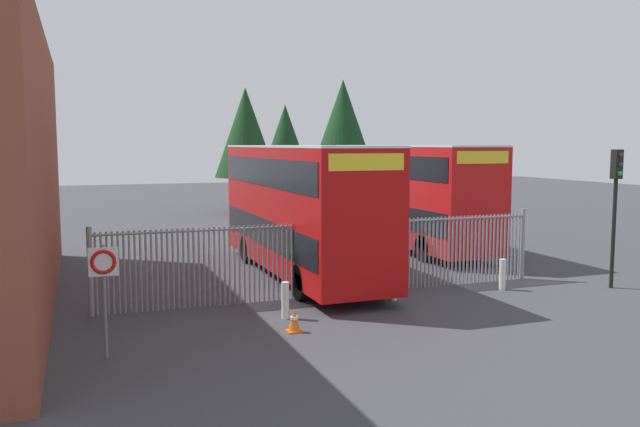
{
  "coord_description": "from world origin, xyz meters",
  "views": [
    {
      "loc": [
        -8.02,
        -17.55,
        4.45
      ],
      "look_at": [
        0.0,
        4.0,
        2.0
      ],
      "focal_mm": 36.44,
      "sensor_mm": 36.0,
      "label": 1
    }
  ],
  "objects_px": {
    "double_decker_bus_near_gate": "(300,205)",
    "double_decker_bus_behind_fence_left": "(409,192)",
    "traffic_cone_by_gate": "(294,320)",
    "traffic_light_kerbside": "(616,192)",
    "bollard_center_front": "(394,284)",
    "bollard_near_right": "(502,274)",
    "speed_limit_sign_post": "(104,275)",
    "bollard_near_left": "(285,300)"
  },
  "relations": [
    {
      "from": "double_decker_bus_near_gate",
      "to": "bollard_center_front",
      "type": "height_order",
      "value": "double_decker_bus_near_gate"
    },
    {
      "from": "bollard_near_left",
      "to": "traffic_light_kerbside",
      "type": "distance_m",
      "value": 10.89
    },
    {
      "from": "double_decker_bus_near_gate",
      "to": "bollard_near_left",
      "type": "distance_m",
      "value": 5.83
    },
    {
      "from": "bollard_near_left",
      "to": "traffic_light_kerbside",
      "type": "relative_size",
      "value": 0.22
    },
    {
      "from": "bollard_center_front",
      "to": "traffic_cone_by_gate",
      "type": "height_order",
      "value": "bollard_center_front"
    },
    {
      "from": "double_decker_bus_near_gate",
      "to": "bollard_near_right",
      "type": "xyz_separation_m",
      "value": [
        5.14,
        -4.22,
        -1.95
      ]
    },
    {
      "from": "bollard_near_right",
      "to": "traffic_cone_by_gate",
      "type": "xyz_separation_m",
      "value": [
        -7.42,
        -2.08,
        -0.19
      ]
    },
    {
      "from": "double_decker_bus_behind_fence_left",
      "to": "bollard_near_right",
      "type": "distance_m",
      "value": 8.69
    },
    {
      "from": "traffic_light_kerbside",
      "to": "speed_limit_sign_post",
      "type": "bearing_deg",
      "value": -174.05
    },
    {
      "from": "traffic_cone_by_gate",
      "to": "double_decker_bus_near_gate",
      "type": "bearing_deg",
      "value": 70.07
    },
    {
      "from": "double_decker_bus_behind_fence_left",
      "to": "bollard_center_front",
      "type": "distance_m",
      "value": 10.01
    },
    {
      "from": "traffic_cone_by_gate",
      "to": "traffic_light_kerbside",
      "type": "relative_size",
      "value": 0.14
    },
    {
      "from": "bollard_near_left",
      "to": "double_decker_bus_behind_fence_left",
      "type": "bearing_deg",
      "value": 47.39
    },
    {
      "from": "traffic_cone_by_gate",
      "to": "speed_limit_sign_post",
      "type": "xyz_separation_m",
      "value": [
        -4.27,
        -0.47,
        1.49
      ]
    },
    {
      "from": "traffic_light_kerbside",
      "to": "bollard_near_left",
      "type": "bearing_deg",
      "value": 179.28
    },
    {
      "from": "double_decker_bus_near_gate",
      "to": "bollard_near_left",
      "type": "relative_size",
      "value": 11.38
    },
    {
      "from": "bollard_near_right",
      "to": "speed_limit_sign_post",
      "type": "height_order",
      "value": "speed_limit_sign_post"
    },
    {
      "from": "speed_limit_sign_post",
      "to": "bollard_center_front",
      "type": "bearing_deg",
      "value": 17.38
    },
    {
      "from": "double_decker_bus_near_gate",
      "to": "double_decker_bus_behind_fence_left",
      "type": "distance_m",
      "value": 7.61
    },
    {
      "from": "double_decker_bus_near_gate",
      "to": "double_decker_bus_behind_fence_left",
      "type": "bearing_deg",
      "value": 33.14
    },
    {
      "from": "bollard_near_right",
      "to": "traffic_cone_by_gate",
      "type": "height_order",
      "value": "bollard_near_right"
    },
    {
      "from": "bollard_near_right",
      "to": "traffic_cone_by_gate",
      "type": "bearing_deg",
      "value": -164.34
    },
    {
      "from": "bollard_near_left",
      "to": "traffic_light_kerbside",
      "type": "xyz_separation_m",
      "value": [
        10.6,
        -0.13,
        2.51
      ]
    },
    {
      "from": "bollard_near_left",
      "to": "traffic_light_kerbside",
      "type": "bearing_deg",
      "value": -0.72
    },
    {
      "from": "bollard_center_front",
      "to": "speed_limit_sign_post",
      "type": "height_order",
      "value": "speed_limit_sign_post"
    },
    {
      "from": "traffic_cone_by_gate",
      "to": "traffic_light_kerbside",
      "type": "xyz_separation_m",
      "value": [
        10.77,
        1.09,
        2.7
      ]
    },
    {
      "from": "double_decker_bus_near_gate",
      "to": "traffic_cone_by_gate",
      "type": "xyz_separation_m",
      "value": [
        -2.28,
        -6.3,
        -2.13
      ]
    },
    {
      "from": "bollard_near_left",
      "to": "speed_limit_sign_post",
      "type": "relative_size",
      "value": 0.4
    },
    {
      "from": "speed_limit_sign_post",
      "to": "double_decker_bus_behind_fence_left",
      "type": "bearing_deg",
      "value": 40.21
    },
    {
      "from": "traffic_light_kerbside",
      "to": "traffic_cone_by_gate",
      "type": "bearing_deg",
      "value": -174.19
    },
    {
      "from": "bollard_center_front",
      "to": "traffic_cone_by_gate",
      "type": "xyz_separation_m",
      "value": [
        -3.66,
        -2.01,
        -0.19
      ]
    },
    {
      "from": "double_decker_bus_near_gate",
      "to": "double_decker_bus_behind_fence_left",
      "type": "xyz_separation_m",
      "value": [
        6.38,
        4.16,
        0.0
      ]
    },
    {
      "from": "bollard_near_right",
      "to": "traffic_light_kerbside",
      "type": "distance_m",
      "value": 4.3
    },
    {
      "from": "double_decker_bus_behind_fence_left",
      "to": "bollard_near_right",
      "type": "height_order",
      "value": "double_decker_bus_behind_fence_left"
    },
    {
      "from": "bollard_center_front",
      "to": "bollard_near_right",
      "type": "distance_m",
      "value": 3.76
    },
    {
      "from": "speed_limit_sign_post",
      "to": "traffic_light_kerbside",
      "type": "xyz_separation_m",
      "value": [
        15.04,
        1.57,
        1.21
      ]
    },
    {
      "from": "speed_limit_sign_post",
      "to": "bollard_near_right",
      "type": "bearing_deg",
      "value": 12.31
    },
    {
      "from": "double_decker_bus_behind_fence_left",
      "to": "double_decker_bus_near_gate",
      "type": "bearing_deg",
      "value": -146.86
    },
    {
      "from": "bollard_near_right",
      "to": "traffic_light_kerbside",
      "type": "relative_size",
      "value": 0.22
    },
    {
      "from": "double_decker_bus_near_gate",
      "to": "speed_limit_sign_post",
      "type": "height_order",
      "value": "double_decker_bus_near_gate"
    },
    {
      "from": "bollard_near_left",
      "to": "bollard_center_front",
      "type": "xyz_separation_m",
      "value": [
        3.5,
        0.79,
        0.0
      ]
    },
    {
      "from": "double_decker_bus_near_gate",
      "to": "traffic_light_kerbside",
      "type": "height_order",
      "value": "double_decker_bus_near_gate"
    }
  ]
}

